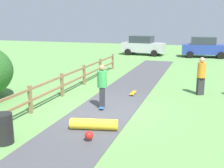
{
  "coord_description": "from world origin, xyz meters",
  "views": [
    {
      "loc": [
        3.55,
        -10.11,
        3.55
      ],
      "look_at": [
        0.16,
        0.34,
        1.0
      ],
      "focal_mm": 45.03,
      "sensor_mm": 36.0,
      "label": 1
    }
  ],
  "objects": [
    {
      "name": "skater_fallen",
      "position": [
        0.34,
        -2.16,
        0.2
      ],
      "size": [
        1.61,
        1.35,
        0.36
      ],
      "color": "yellow",
      "rests_on": "asphalt_path"
    },
    {
      "name": "skater_riding",
      "position": [
        -0.21,
        0.18,
        1.0
      ],
      "size": [
        0.47,
        0.82,
        1.76
      ],
      "color": "#265999",
      "rests_on": "asphalt_path"
    },
    {
      "name": "bystander_orange",
      "position": [
        3.54,
        3.57,
        1.0
      ],
      "size": [
        0.51,
        0.51,
        1.81
      ],
      "color": "#2D2D33",
      "rests_on": "ground_plane"
    },
    {
      "name": "ground_plane",
      "position": [
        0.0,
        0.0,
        0.0
      ],
      "size": [
        60.0,
        60.0,
        0.0
      ],
      "primitive_type": "plane",
      "color": "#60934C"
    },
    {
      "name": "asphalt_path",
      "position": [
        0.0,
        0.0,
        0.01
      ],
      "size": [
        2.4,
        28.0,
        0.02
      ],
      "primitive_type": "cube",
      "color": "#47474C",
      "rests_on": "ground_plane"
    },
    {
      "name": "parked_car_silver",
      "position": [
        -2.26,
        17.86,
        0.96
      ],
      "size": [
        4.34,
        2.29,
        1.92
      ],
      "color": "#B7B7BC",
      "rests_on": "ground_plane"
    },
    {
      "name": "wooden_fence",
      "position": [
        -2.6,
        0.0,
        0.67
      ],
      "size": [
        0.12,
        18.12,
        1.1
      ],
      "color": "olive",
      "rests_on": "ground_plane"
    },
    {
      "name": "skateboard_loose",
      "position": [
        0.49,
        2.6,
        0.09
      ],
      "size": [
        0.21,
        0.8,
        0.08
      ],
      "color": "#BF8C19",
      "rests_on": "asphalt_path"
    },
    {
      "name": "trash_bin",
      "position": [
        -1.8,
        -3.84,
        0.45
      ],
      "size": [
        0.56,
        0.56,
        0.9
      ],
      "primitive_type": "cylinder",
      "color": "black",
      "rests_on": "ground_plane"
    },
    {
      "name": "parked_car_blue",
      "position": [
        3.64,
        17.86,
        0.96
      ],
      "size": [
        4.34,
        2.3,
        1.92
      ],
      "color": "#283D99",
      "rests_on": "ground_plane"
    }
  ]
}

